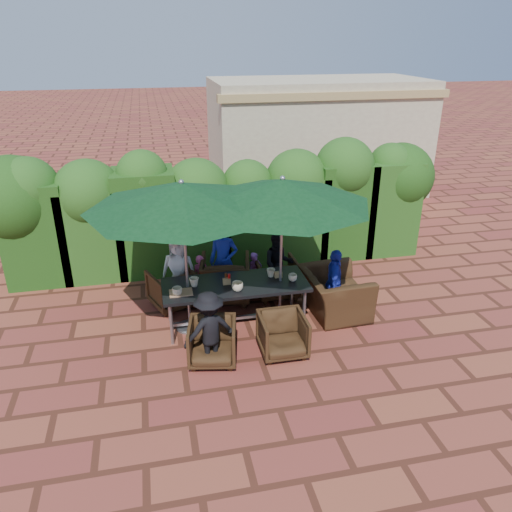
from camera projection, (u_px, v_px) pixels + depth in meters
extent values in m
plane|color=brown|center=(246.00, 320.00, 8.28)|extent=(80.00, 80.00, 0.00)
cube|color=black|center=(235.00, 285.00, 7.86)|extent=(2.29, 0.90, 0.05)
cube|color=gray|center=(236.00, 318.00, 8.11)|extent=(2.09, 0.05, 0.05)
cylinder|color=gray|center=(171.00, 324.00, 7.50)|extent=(0.05, 0.05, 0.70)
cylinder|color=gray|center=(169.00, 302.00, 8.13)|extent=(0.05, 0.05, 0.70)
cylinder|color=gray|center=(304.00, 309.00, 7.91)|extent=(0.05, 0.05, 0.70)
cylinder|color=gray|center=(292.00, 289.00, 8.53)|extent=(0.05, 0.05, 0.70)
cylinder|color=gray|center=(190.00, 327.00, 8.06)|extent=(0.44, 0.44, 0.03)
cylinder|color=gray|center=(186.00, 260.00, 7.58)|extent=(0.04, 0.04, 2.40)
cone|color=black|center=(182.00, 196.00, 7.16)|extent=(2.87, 2.87, 0.38)
sphere|color=gray|center=(181.00, 182.00, 7.08)|extent=(0.08, 0.08, 0.08)
cylinder|color=gray|center=(279.00, 320.00, 8.24)|extent=(0.44, 0.44, 0.03)
cylinder|color=gray|center=(281.00, 255.00, 7.76)|extent=(0.04, 0.04, 2.40)
cone|color=black|center=(282.00, 192.00, 7.34)|extent=(2.72, 2.72, 0.38)
sphere|color=gray|center=(283.00, 178.00, 7.26)|extent=(0.08, 0.08, 0.08)
imported|color=black|center=(172.00, 287.00, 8.59)|extent=(0.90, 0.87, 0.73)
imported|color=black|center=(225.00, 276.00, 8.79)|extent=(0.97, 0.93, 0.87)
imported|color=black|center=(276.00, 276.00, 8.94)|extent=(0.74, 0.69, 0.75)
imported|color=black|center=(212.00, 340.00, 7.12)|extent=(0.78, 0.75, 0.69)
imported|color=black|center=(283.00, 333.00, 7.29)|extent=(0.67, 0.63, 0.69)
imported|color=black|center=(335.00, 286.00, 8.31)|extent=(0.80, 1.17, 0.99)
imported|color=silver|center=(179.00, 270.00, 8.63)|extent=(0.69, 0.52, 1.23)
imported|color=#1E2AA5|center=(224.00, 261.00, 8.75)|extent=(0.59, 0.52, 1.39)
imported|color=black|center=(278.00, 264.00, 8.94)|extent=(0.58, 0.40, 1.14)
imported|color=black|center=(209.00, 330.00, 6.95)|extent=(0.80, 0.52, 1.15)
imported|color=#1E2AA5|center=(334.00, 283.00, 8.24)|extent=(0.55, 0.76, 1.17)
imported|color=#E9529C|center=(201.00, 277.00, 8.82)|extent=(0.31, 0.25, 0.81)
imported|color=#924BA3|center=(255.00, 273.00, 8.99)|extent=(0.35, 0.32, 0.79)
imported|color=#238134|center=(282.00, 194.00, 12.18)|extent=(1.52, 0.90, 1.53)
imported|color=#E9529C|center=(308.00, 189.00, 12.47)|extent=(0.82, 0.55, 1.61)
imported|color=#929199|center=(351.00, 188.00, 12.43)|extent=(1.13, 1.06, 1.67)
imported|color=beige|center=(177.00, 291.00, 7.48)|extent=(0.16, 0.16, 0.12)
imported|color=beige|center=(194.00, 282.00, 7.74)|extent=(0.15, 0.15, 0.14)
imported|color=beige|center=(237.00, 287.00, 7.60)|extent=(0.18, 0.18, 0.14)
imported|color=beige|center=(271.00, 273.00, 8.05)|extent=(0.14, 0.14, 0.13)
imported|color=beige|center=(293.00, 278.00, 7.91)|extent=(0.14, 0.14, 0.11)
cylinder|color=#B20C0A|center=(229.00, 279.00, 7.81)|extent=(0.04, 0.04, 0.17)
cylinder|color=#4C230C|center=(226.00, 278.00, 7.84)|extent=(0.04, 0.04, 0.17)
cube|color=#AE7A54|center=(181.00, 293.00, 7.56)|extent=(0.35, 0.25, 0.02)
cube|color=tan|center=(227.00, 281.00, 7.81)|extent=(0.12, 0.06, 0.10)
cube|color=tan|center=(278.00, 275.00, 8.03)|extent=(0.12, 0.06, 0.10)
cube|color=#1D3E10|center=(37.00, 232.00, 9.27)|extent=(1.15, 0.95, 1.94)
sphere|color=#1D3E10|center=(28.00, 187.00, 8.91)|extent=(1.09, 1.09, 1.09)
cube|color=#1D3E10|center=(94.00, 233.00, 9.49)|extent=(1.15, 0.95, 1.76)
sphere|color=#1D3E10|center=(88.00, 193.00, 9.18)|extent=(1.26, 1.26, 1.26)
cube|color=#1D3E10|center=(146.00, 222.00, 9.63)|extent=(1.15, 0.95, 2.04)
sphere|color=#1D3E10|center=(142.00, 176.00, 9.26)|extent=(0.97, 0.97, 0.97)
cube|color=#1D3E10|center=(199.00, 227.00, 9.90)|extent=(1.15, 0.95, 1.68)
sphere|color=#1D3E10|center=(197.00, 191.00, 9.60)|extent=(1.27, 1.27, 1.27)
cube|color=#1D3E10|center=(248.00, 222.00, 10.08)|extent=(1.15, 0.95, 1.74)
sphere|color=#1D3E10|center=(248.00, 185.00, 9.77)|extent=(1.00, 1.00, 1.00)
cube|color=#1D3E10|center=(295.00, 218.00, 10.26)|extent=(1.15, 0.95, 1.77)
sphere|color=#1D3E10|center=(297.00, 180.00, 9.94)|extent=(1.25, 1.25, 1.25)
cube|color=#1D3E10|center=(342.00, 209.00, 10.41)|extent=(1.15, 0.95, 1.98)
sphere|color=#1D3E10|center=(345.00, 167.00, 10.05)|extent=(1.21, 1.21, 1.21)
cube|color=#1D3E10|center=(386.00, 206.00, 10.61)|extent=(1.15, 0.95, 1.98)
sphere|color=#1D3E10|center=(390.00, 165.00, 10.25)|extent=(0.90, 0.90, 0.90)
sphere|color=#1D3E10|center=(14.00, 199.00, 9.04)|extent=(1.60, 1.60, 1.60)
sphere|color=#1D3E10|center=(400.00, 176.00, 10.51)|extent=(1.40, 1.40, 1.40)
cube|color=beige|center=(317.00, 137.00, 14.55)|extent=(6.00, 3.00, 3.20)
cube|color=tan|center=(337.00, 96.00, 12.73)|extent=(6.20, 0.25, 0.20)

